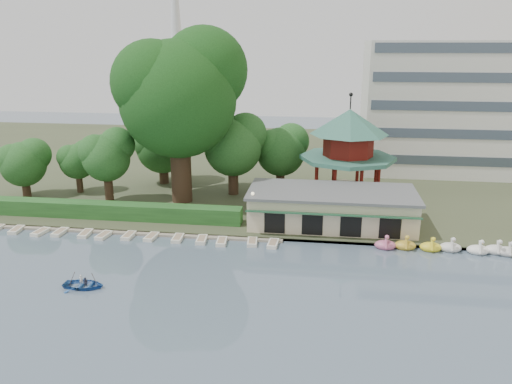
% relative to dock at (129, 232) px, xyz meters
% --- Properties ---
extents(ground_plane, '(220.00, 220.00, 0.00)m').
position_rel_dock_xyz_m(ground_plane, '(12.00, -17.20, -0.12)').
color(ground_plane, slate).
rests_on(ground_plane, ground).
extents(shore, '(220.00, 70.00, 0.40)m').
position_rel_dock_xyz_m(shore, '(12.00, 34.80, 0.08)').
color(shore, '#424930').
rests_on(shore, ground).
extents(embankment, '(220.00, 0.60, 0.30)m').
position_rel_dock_xyz_m(embankment, '(12.00, 0.10, 0.03)').
color(embankment, gray).
rests_on(embankment, ground).
extents(dock, '(34.00, 1.60, 0.24)m').
position_rel_dock_xyz_m(dock, '(0.00, 0.00, 0.00)').
color(dock, gray).
rests_on(dock, ground).
extents(boathouse, '(18.60, 9.39, 3.90)m').
position_rel_dock_xyz_m(boathouse, '(22.00, 4.77, 2.25)').
color(boathouse, beige).
rests_on(boathouse, shore).
extents(pavilion, '(12.40, 12.40, 13.50)m').
position_rel_dock_xyz_m(pavilion, '(24.00, 14.80, 7.36)').
color(pavilion, beige).
rests_on(pavilion, shore).
extents(office_building, '(38.00, 18.00, 20.00)m').
position_rel_dock_xyz_m(office_building, '(44.67, 31.80, 9.61)').
color(office_building, silver).
rests_on(office_building, shore).
extents(hedge, '(30.00, 2.00, 1.80)m').
position_rel_dock_xyz_m(hedge, '(-3.00, 3.30, 1.18)').
color(hedge, '#275C24').
rests_on(hedge, shore).
extents(lamp_post, '(0.36, 0.36, 4.28)m').
position_rel_dock_xyz_m(lamp_post, '(13.50, 1.80, 3.22)').
color(lamp_post, black).
rests_on(lamp_post, shore).
extents(big_tree, '(15.86, 14.78, 21.81)m').
position_rel_dock_xyz_m(big_tree, '(3.20, 11.03, 14.41)').
color(big_tree, '#3A281C').
rests_on(big_tree, shore).
extents(small_trees, '(39.96, 16.89, 10.87)m').
position_rel_dock_xyz_m(small_trees, '(1.04, 15.15, 6.20)').
color(small_trees, '#3A281C').
rests_on(small_trees, shore).
extents(swan_boats, '(20.45, 2.12, 1.92)m').
position_rel_dock_xyz_m(swan_boats, '(36.69, -0.61, 0.28)').
color(swan_boats, '#CF668C').
rests_on(swan_boats, ground).
extents(moored_rowboats, '(32.18, 2.73, 0.36)m').
position_rel_dock_xyz_m(moored_rowboats, '(0.58, -1.37, 0.06)').
color(moored_rowboats, silver).
rests_on(moored_rowboats, ground).
extents(rowboat_with_passengers, '(4.99, 3.62, 2.01)m').
position_rel_dock_xyz_m(rowboat_with_passengers, '(1.03, -12.84, 0.39)').
color(rowboat_with_passengers, '#2758A3').
rests_on(rowboat_with_passengers, ground).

